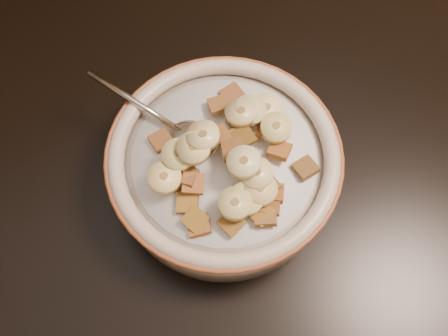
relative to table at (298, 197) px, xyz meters
name	(u,v)px	position (x,y,z in m)	size (l,w,h in m)	color
floor	(256,309)	(0.00, 0.00, -0.78)	(4.00, 4.50, 0.10)	#422816
table	(298,197)	(0.00, 0.00, 0.00)	(1.40, 0.90, 0.04)	black
chair	(106,32)	(-0.10, 0.49, -0.20)	(0.47, 0.47, 1.05)	black
cereal_bowl	(224,169)	(-0.07, 0.05, 0.05)	(0.22, 0.22, 0.05)	#AB9D8C
milk	(224,158)	(-0.07, 0.05, 0.07)	(0.18, 0.18, 0.00)	silver
spoon	(194,139)	(-0.09, 0.07, 0.08)	(0.04, 0.05, 0.01)	#BBBBBB
cereal_square_0	(232,223)	(-0.09, -0.02, 0.08)	(0.02, 0.02, 0.01)	brown
cereal_square_1	(219,105)	(-0.05, 0.10, 0.08)	(0.02, 0.02, 0.01)	brown
cereal_square_2	(267,131)	(-0.02, 0.05, 0.09)	(0.02, 0.02, 0.01)	brown
cereal_square_3	(266,216)	(-0.06, -0.03, 0.08)	(0.02, 0.02, 0.01)	brown
cereal_square_4	(273,193)	(-0.04, -0.01, 0.08)	(0.02, 0.02, 0.01)	brown
cereal_square_5	(161,141)	(-0.12, 0.09, 0.08)	(0.02, 0.02, 0.01)	brown
cereal_square_6	(195,220)	(-0.12, 0.00, 0.08)	(0.02, 0.02, 0.01)	brown
cereal_square_7	(238,138)	(-0.05, 0.05, 0.09)	(0.02, 0.02, 0.01)	brown
cereal_square_8	(188,203)	(-0.12, 0.01, 0.08)	(0.02, 0.02, 0.01)	brown
cereal_square_9	(193,184)	(-0.11, 0.03, 0.09)	(0.02, 0.02, 0.01)	#955E34
cereal_square_10	(306,168)	(0.00, 0.00, 0.08)	(0.02, 0.02, 0.01)	brown
cereal_square_11	(243,137)	(-0.05, 0.05, 0.10)	(0.02, 0.02, 0.01)	brown
cereal_square_12	(267,185)	(-0.05, 0.00, 0.08)	(0.02, 0.02, 0.01)	#9B5F24
cereal_square_13	(233,150)	(-0.06, 0.04, 0.10)	(0.02, 0.02, 0.01)	brown
cereal_square_14	(269,205)	(-0.05, -0.02, 0.08)	(0.02, 0.02, 0.01)	brown
cereal_square_15	(170,182)	(-0.13, 0.04, 0.08)	(0.02, 0.02, 0.01)	brown
cereal_square_16	(186,177)	(-0.11, 0.04, 0.09)	(0.02, 0.02, 0.01)	brown
cereal_square_17	(261,213)	(-0.06, -0.02, 0.08)	(0.02, 0.02, 0.01)	brown
cereal_square_18	(218,135)	(-0.07, 0.06, 0.10)	(0.02, 0.02, 0.01)	brown
cereal_square_19	(232,94)	(-0.03, 0.11, 0.08)	(0.02, 0.02, 0.01)	brown
cereal_square_20	(199,225)	(-0.12, -0.01, 0.08)	(0.02, 0.02, 0.01)	#9D5C28
cereal_square_21	(267,120)	(-0.01, 0.06, 0.08)	(0.02, 0.02, 0.01)	brown
cereal_square_22	(279,150)	(-0.02, 0.03, 0.08)	(0.02, 0.02, 0.01)	#954C1C
cereal_square_23	(239,122)	(-0.04, 0.07, 0.09)	(0.02, 0.02, 0.01)	#9D6B34
cereal_square_24	(186,174)	(-0.11, 0.04, 0.09)	(0.02, 0.02, 0.01)	olive
banana_slice_0	(267,109)	(-0.01, 0.07, 0.09)	(0.03, 0.03, 0.01)	#F5E08E
banana_slice_1	(178,155)	(-0.11, 0.05, 0.10)	(0.03, 0.03, 0.01)	beige
banana_slice_2	(244,162)	(-0.06, 0.02, 0.11)	(0.03, 0.03, 0.01)	#F3E3A0
banana_slice_3	(247,199)	(-0.07, -0.01, 0.09)	(0.03, 0.03, 0.01)	#FDE283
banana_slice_4	(241,113)	(-0.04, 0.07, 0.10)	(0.03, 0.03, 0.01)	beige
banana_slice_5	(164,178)	(-0.13, 0.04, 0.10)	(0.03, 0.03, 0.01)	#F3D47C
banana_slice_6	(260,190)	(-0.06, -0.01, 0.09)	(0.03, 0.03, 0.01)	#F1CE86
banana_slice_7	(235,204)	(-0.08, -0.01, 0.10)	(0.03, 0.03, 0.01)	beige
banana_slice_8	(203,136)	(-0.08, 0.06, 0.11)	(0.03, 0.03, 0.01)	beige
banana_slice_9	(256,174)	(-0.05, 0.01, 0.10)	(0.03, 0.03, 0.01)	#D2C179
banana_slice_10	(250,110)	(-0.03, 0.07, 0.10)	(0.03, 0.03, 0.01)	#F8E5A5
banana_slice_11	(194,148)	(-0.10, 0.05, 0.11)	(0.03, 0.03, 0.01)	tan
banana_slice_12	(276,128)	(-0.01, 0.05, 0.09)	(0.03, 0.03, 0.01)	#DED57B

